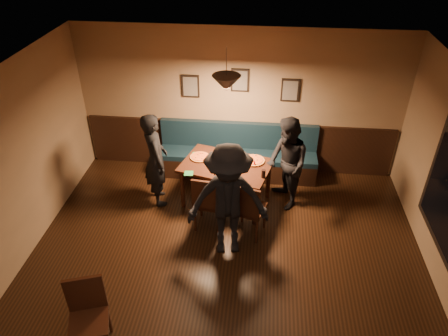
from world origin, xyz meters
name	(u,v)px	position (x,y,z in m)	size (l,w,h in m)	color
floor	(219,308)	(0.00, 0.00, 0.00)	(7.00, 7.00, 0.00)	black
ceiling	(217,121)	(0.00, 0.00, 2.80)	(7.00, 7.00, 0.00)	silver
wall_back	(240,103)	(0.00, 3.50, 1.40)	(6.00, 6.00, 0.00)	#8C704F
wainscot	(239,145)	(0.00, 3.47, 0.50)	(5.88, 0.06, 1.00)	black
booth_bench	(237,153)	(0.00, 3.20, 0.50)	(3.00, 0.60, 1.00)	#0F232D
picture_left	(191,86)	(-0.90, 3.47, 1.70)	(0.32, 0.04, 0.42)	black
picture_center	(240,80)	(0.00, 3.47, 1.85)	(0.32, 0.04, 0.42)	black
picture_right	(290,90)	(0.90, 3.47, 1.70)	(0.32, 0.04, 0.42)	black
pendant_lamp	(226,83)	(-0.13, 2.32, 2.25)	(0.44, 0.44, 0.25)	black
dining_table	(226,183)	(-0.13, 2.32, 0.39)	(1.47, 0.95, 0.79)	#331F0E
chair_near_left	(209,200)	(-0.34, 1.67, 0.51)	(0.45, 0.45, 1.02)	#311D0D
chair_near_right	(250,207)	(0.32, 1.55, 0.51)	(0.46, 0.46, 1.03)	black
diner_left	(156,160)	(-1.33, 2.25, 0.85)	(0.62, 0.41, 1.71)	black
diner_right	(287,164)	(0.89, 2.38, 0.83)	(0.81, 0.63, 1.66)	black
diner_front	(228,201)	(0.01, 1.14, 0.92)	(1.19, 0.69, 1.85)	black
pizza_a	(200,157)	(-0.61, 2.48, 0.81)	(0.34, 0.34, 0.04)	orange
pizza_b	(227,169)	(-0.10, 2.14, 0.81)	(0.34, 0.34, 0.04)	#D76128
pizza_c	(254,160)	(0.33, 2.46, 0.81)	(0.38, 0.38, 0.04)	orange
soda_glass	(263,174)	(0.50, 2.00, 0.86)	(0.07, 0.07, 0.14)	black
tabasco_bottle	(254,163)	(0.35, 2.31, 0.85)	(0.03, 0.03, 0.12)	#9B0511
napkin_a	(196,155)	(-0.70, 2.58, 0.79)	(0.14, 0.14, 0.01)	#20783B
napkin_b	(189,173)	(-0.72, 1.99, 0.79)	(0.15, 0.15, 0.01)	#1C6B30
cutlery_set	(224,176)	(-0.14, 1.96, 0.79)	(0.02, 0.20, 0.00)	silver
cafe_chair_far	(88,321)	(-1.43, -0.74, 0.51)	(0.45, 0.45, 1.01)	#331E0E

